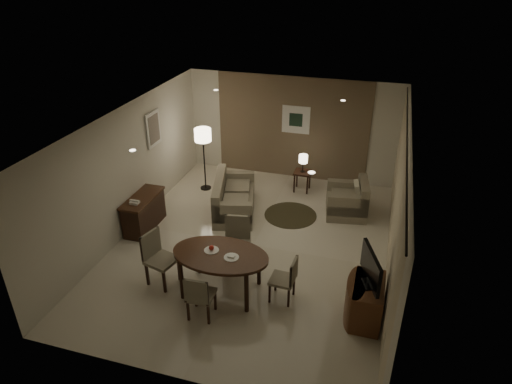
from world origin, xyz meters
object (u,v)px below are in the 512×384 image
(console_desk, at_px, (144,212))
(dining_table, at_px, (221,273))
(sofa, at_px, (234,196))
(armchair, at_px, (347,198))
(chair_far, at_px, (236,246))
(chair_near, at_px, (201,294))
(floor_lamp, at_px, (204,160))
(chair_right, at_px, (282,279))
(tv_cabinet, at_px, (367,301))
(chair_left, at_px, (162,260))
(side_table, at_px, (302,181))

(console_desk, xyz_separation_m, dining_table, (2.36, -1.53, 0.03))
(console_desk, relative_size, sofa, 0.69)
(armchair, bearing_deg, sofa, -85.13)
(console_desk, relative_size, chair_far, 1.16)
(chair_near, bearing_deg, floor_lamp, -71.26)
(sofa, xyz_separation_m, armchair, (2.51, 0.63, 0.01))
(chair_right, bearing_deg, sofa, -143.00)
(tv_cabinet, distance_m, chair_far, 2.58)
(tv_cabinet, xyz_separation_m, chair_right, (-1.45, 0.08, 0.07))
(chair_near, distance_m, chair_left, 1.17)
(console_desk, distance_m, tv_cabinet, 5.11)
(console_desk, xyz_separation_m, floor_lamp, (0.58, 2.11, 0.43))
(chair_far, bearing_deg, sofa, 100.41)
(dining_table, bearing_deg, side_table, 81.86)
(console_desk, distance_m, armchair, 4.57)
(chair_near, distance_m, sofa, 3.48)
(chair_right, height_order, side_table, chair_right)
(sofa, bearing_deg, chair_right, -161.12)
(dining_table, xyz_separation_m, chair_right, (1.08, 0.11, 0.02))
(armchair, xyz_separation_m, side_table, (-1.21, 0.86, -0.16))
(chair_left, bearing_deg, sofa, 6.51)
(tv_cabinet, distance_m, sofa, 4.22)
(console_desk, bearing_deg, sofa, 36.32)
(console_desk, bearing_deg, armchair, 23.91)
(tv_cabinet, bearing_deg, console_desk, 162.95)
(tv_cabinet, height_order, side_table, tv_cabinet)
(tv_cabinet, bearing_deg, armchair, 102.07)
(chair_left, height_order, floor_lamp, floor_lamp)
(tv_cabinet, height_order, chair_near, chair_near)
(chair_far, xyz_separation_m, chair_right, (1.04, -0.59, -0.10))
(chair_near, bearing_deg, armchair, -117.88)
(tv_cabinet, distance_m, chair_near, 2.72)
(console_desk, xyz_separation_m, chair_far, (2.40, -0.83, 0.14))
(tv_cabinet, bearing_deg, side_table, 114.58)
(tv_cabinet, xyz_separation_m, armchair, (-0.72, 3.35, 0.07))
(tv_cabinet, xyz_separation_m, floor_lamp, (-4.31, 3.61, 0.46))
(chair_near, bearing_deg, sofa, -82.75)
(dining_table, bearing_deg, sofa, 104.14)
(sofa, bearing_deg, chair_far, -175.27)
(chair_far, bearing_deg, dining_table, -102.80)
(chair_near, xyz_separation_m, sofa, (-0.60, 3.43, -0.03))
(chair_far, distance_m, chair_right, 1.20)
(floor_lamp, bearing_deg, tv_cabinet, -39.93)
(chair_far, height_order, side_table, chair_far)
(dining_table, relative_size, chair_near, 1.96)
(chair_far, bearing_deg, console_desk, 151.61)
(dining_table, xyz_separation_m, side_table, (0.61, 4.24, -0.14))
(chair_left, height_order, chair_right, chair_left)
(console_desk, xyz_separation_m, armchair, (4.17, 1.85, 0.05))
(side_table, distance_m, floor_lamp, 2.52)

